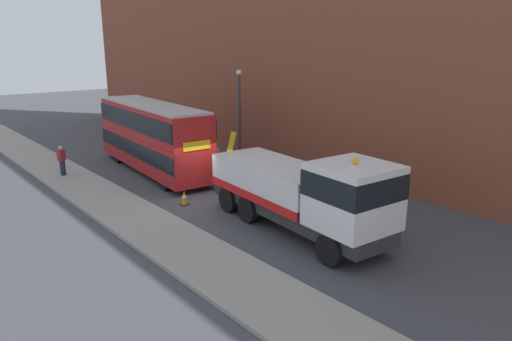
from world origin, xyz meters
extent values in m
plane|color=#424247|center=(0.00, 0.00, 0.00)|extent=(120.00, 120.00, 0.00)
cube|color=gray|center=(0.00, -4.20, 0.07)|extent=(60.00, 2.80, 0.15)
cube|color=brown|center=(0.00, 8.26, 8.00)|extent=(60.00, 1.20, 16.00)
cube|color=#2D2D2D|center=(5.45, 0.36, 0.85)|extent=(9.16, 2.98, 0.55)
cube|color=white|center=(8.64, 0.09, 2.28)|extent=(2.81, 2.81, 2.30)
cube|color=black|center=(8.64, 0.09, 2.73)|extent=(2.84, 2.84, 0.90)
cube|color=silver|center=(4.15, 0.48, 1.83)|extent=(6.30, 3.12, 1.40)
cube|color=red|center=(4.15, 0.48, 1.31)|extent=(6.31, 3.17, 0.36)
cylinder|color=#B79914|center=(0.46, 0.80, 2.13)|extent=(1.25, 0.39, 2.52)
sphere|color=orange|center=(8.64, 0.09, 3.55)|extent=(0.24, 0.24, 0.24)
cylinder|color=black|center=(8.83, 1.19, 0.58)|extent=(1.19, 0.44, 1.16)
cylinder|color=black|center=(8.64, -1.03, 0.58)|extent=(1.19, 0.44, 1.16)
cylinder|color=black|center=(3.85, 1.62, 0.58)|extent=(1.19, 0.44, 1.16)
cylinder|color=black|center=(3.66, -0.59, 0.58)|extent=(1.19, 0.44, 1.16)
cylinder|color=black|center=(2.26, 1.76, 0.58)|extent=(1.19, 0.44, 1.16)
cylinder|color=black|center=(2.07, -0.46, 0.58)|extent=(1.19, 0.44, 1.16)
cube|color=#AD1E1E|center=(-6.45, 0.36, 1.29)|extent=(11.17, 3.44, 1.90)
cube|color=#AD1E1E|center=(-6.45, 0.36, 3.09)|extent=(10.95, 3.32, 1.70)
cube|color=black|center=(-6.45, 0.36, 1.54)|extent=(11.07, 3.48, 0.90)
cube|color=black|center=(-6.45, 0.36, 3.19)|extent=(10.85, 3.46, 1.00)
cube|color=#B2B2B2|center=(-6.45, 0.36, 4.00)|extent=(10.72, 3.20, 0.12)
cube|color=yellow|center=(-0.95, -0.11, 2.54)|extent=(0.19, 1.50, 0.44)
cylinder|color=black|center=(-2.47, 1.10, 0.52)|extent=(1.06, 0.39, 1.04)
cylinder|color=black|center=(-2.66, -1.05, 0.52)|extent=(1.06, 0.39, 1.04)
cylinder|color=black|center=(-9.64, 1.73, 0.52)|extent=(1.06, 0.39, 1.04)
cylinder|color=black|center=(-9.83, -0.43, 0.52)|extent=(1.06, 0.39, 1.04)
cylinder|color=#232333|center=(-8.53, -4.32, 0.57)|extent=(0.41, 0.41, 0.85)
cube|color=maroon|center=(-8.53, -4.32, 1.31)|extent=(0.42, 0.48, 0.62)
sphere|color=tan|center=(-8.53, -4.32, 1.74)|extent=(0.24, 0.24, 0.24)
cone|color=orange|center=(0.00, -1.52, 0.36)|extent=(0.32, 0.32, 0.72)
cylinder|color=white|center=(0.00, -1.52, 0.40)|extent=(0.21, 0.21, 0.10)
cube|color=black|center=(0.00, -1.52, 0.02)|extent=(0.36, 0.36, 0.04)
cylinder|color=#38383D|center=(-5.38, 6.06, 2.75)|extent=(0.16, 0.16, 5.50)
sphere|color=#EAE5C6|center=(-5.38, 6.06, 5.65)|extent=(0.36, 0.36, 0.36)
camera|label=1|loc=(18.31, -12.49, 7.41)|focal=32.85mm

